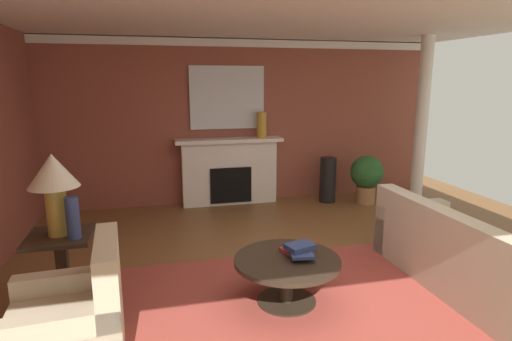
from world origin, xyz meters
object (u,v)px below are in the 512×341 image
(mantel_mirror, at_px, (227,98))
(coffee_table, at_px, (287,270))
(sofa, at_px, (463,259))
(armchair_near_window, at_px, (72,327))
(vase_tall_corner, at_px, (328,180))
(vase_on_side_table, at_px, (73,218))
(table_lamp, at_px, (54,179))
(potted_plant, at_px, (367,175))
(side_table, at_px, (63,265))
(vase_mantel_right, at_px, (262,125))
(fireplace, at_px, (229,173))

(mantel_mirror, height_order, coffee_table, mantel_mirror)
(sofa, distance_m, armchair_near_window, 3.67)
(mantel_mirror, xyz_separation_m, vase_tall_corner, (1.68, -0.42, -1.41))
(vase_on_side_table, bearing_deg, table_lamp, 141.34)
(mantel_mirror, bearing_deg, coffee_table, -91.06)
(armchair_near_window, height_order, coffee_table, armchair_near_window)
(vase_tall_corner, height_order, potted_plant, potted_plant)
(armchair_near_window, height_order, table_lamp, table_lamp)
(coffee_table, bearing_deg, armchair_near_window, -165.51)
(table_lamp, xyz_separation_m, vase_on_side_table, (0.15, -0.12, -0.34))
(sofa, distance_m, potted_plant, 3.00)
(potted_plant, bearing_deg, armchair_near_window, -141.42)
(side_table, height_order, vase_tall_corner, vase_tall_corner)
(vase_on_side_table, bearing_deg, sofa, -6.91)
(table_lamp, relative_size, vase_on_side_table, 1.98)
(mantel_mirror, relative_size, side_table, 1.79)
(coffee_table, bearing_deg, potted_plant, 50.50)
(side_table, relative_size, potted_plant, 0.84)
(table_lamp, height_order, vase_tall_corner, table_lamp)
(sofa, bearing_deg, side_table, 171.61)
(sofa, bearing_deg, potted_plant, 80.52)
(sofa, xyz_separation_m, vase_on_side_table, (-3.74, 0.45, 0.59))
(vase_on_side_table, xyz_separation_m, vase_tall_corner, (3.63, 2.75, -0.50))
(potted_plant, bearing_deg, vase_mantel_right, 163.78)
(sofa, bearing_deg, mantel_mirror, 116.22)
(armchair_near_window, xyz_separation_m, table_lamp, (-0.23, 0.93, 0.92))
(mantel_mirror, distance_m, vase_on_side_table, 3.83)
(vase_tall_corner, bearing_deg, mantel_mirror, 165.95)
(side_table, bearing_deg, vase_mantel_right, 47.40)
(fireplace, relative_size, side_table, 2.57)
(armchair_near_window, bearing_deg, table_lamp, 103.89)
(table_lamp, bearing_deg, armchair_near_window, -76.11)
(side_table, distance_m, vase_on_side_table, 0.53)
(armchair_near_window, relative_size, vase_tall_corner, 1.22)
(armchair_near_window, bearing_deg, potted_plant, 38.58)
(sofa, height_order, side_table, sofa)
(armchair_near_window, bearing_deg, vase_mantel_right, 57.59)
(side_table, relative_size, vase_mantel_right, 1.63)
(armchair_near_window, relative_size, vase_on_side_table, 2.51)
(side_table, relative_size, table_lamp, 0.93)
(potted_plant, bearing_deg, vase_tall_corner, 157.14)
(coffee_table, relative_size, vase_mantel_right, 2.33)
(vase_tall_corner, bearing_deg, fireplace, 169.89)
(vase_on_side_table, height_order, vase_tall_corner, vase_on_side_table)
(sofa, distance_m, vase_tall_corner, 3.21)
(vase_on_side_table, bearing_deg, armchair_near_window, -84.35)
(side_table, height_order, vase_on_side_table, vase_on_side_table)
(coffee_table, height_order, side_table, side_table)
(coffee_table, height_order, vase_mantel_right, vase_mantel_right)
(armchair_near_window, distance_m, vase_on_side_table, 1.00)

